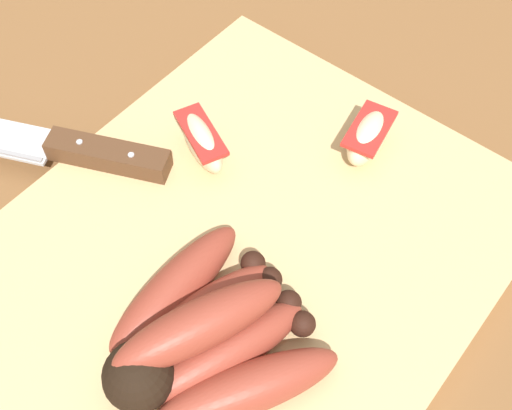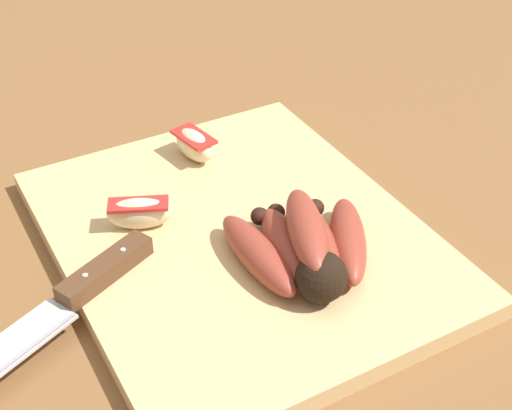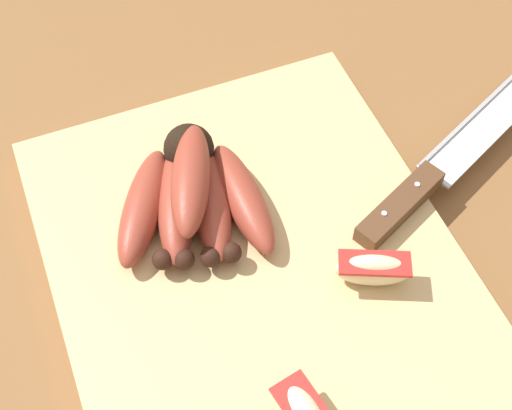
% 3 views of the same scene
% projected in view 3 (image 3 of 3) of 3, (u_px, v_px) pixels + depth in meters
% --- Properties ---
extents(ground_plane, '(6.00, 6.00, 0.00)m').
position_uv_depth(ground_plane, '(259.00, 279.00, 0.62)').
color(ground_plane, brown).
extents(cutting_board, '(0.41, 0.33, 0.02)m').
position_uv_depth(cutting_board, '(257.00, 268.00, 0.61)').
color(cutting_board, tan).
rests_on(cutting_board, ground_plane).
extents(banana_bunch, '(0.15, 0.14, 0.06)m').
position_uv_depth(banana_bunch, '(192.00, 193.00, 0.62)').
color(banana_bunch, black).
rests_on(banana_bunch, cutting_board).
extents(chefs_knife, '(0.14, 0.27, 0.02)m').
position_uv_depth(chefs_knife, '(432.00, 175.00, 0.65)').
color(chefs_knife, silver).
rests_on(chefs_knife, cutting_board).
extents(apple_wedge_middle, '(0.05, 0.07, 0.03)m').
position_uv_depth(apple_wedge_middle, '(373.00, 269.00, 0.58)').
color(apple_wedge_middle, beige).
rests_on(apple_wedge_middle, cutting_board).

